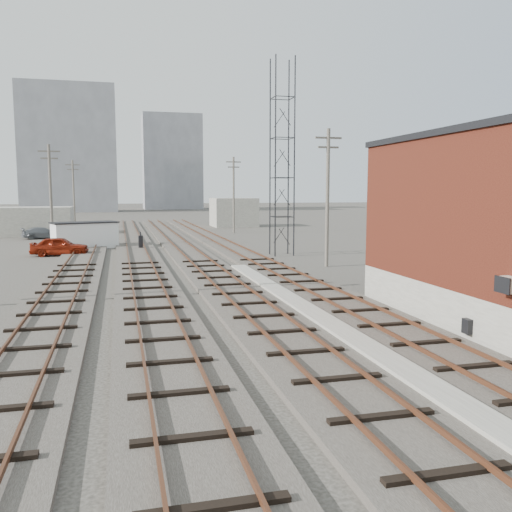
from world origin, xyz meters
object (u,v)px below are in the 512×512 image
object	(u,v)px
car_red	(60,246)
car_grey	(43,233)
car_silver	(77,234)
site_trailer	(85,235)
switch_stand	(141,242)

from	to	relation	value
car_red	car_grey	bearing A→B (deg)	15.38
car_silver	car_grey	bearing A→B (deg)	37.81
site_trailer	car_grey	size ratio (longest dim) A/B	1.43
site_trailer	car_silver	world-z (taller)	site_trailer
switch_stand	car_red	distance (m)	6.81
switch_stand	car_grey	bearing A→B (deg)	116.08
switch_stand	car_red	size ratio (longest dim) A/B	0.34
switch_stand	car_silver	size ratio (longest dim) A/B	0.36
switch_stand	car_silver	bearing A→B (deg)	109.12
switch_stand	site_trailer	distance (m)	5.38
switch_stand	site_trailer	world-z (taller)	site_trailer
site_trailer	car_grey	xyz separation A→B (m)	(-4.92, 11.18, -0.56)
car_red	site_trailer	bearing A→B (deg)	-12.59
car_red	car_grey	size ratio (longest dim) A/B	1.03
switch_stand	car_grey	distance (m)	16.81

